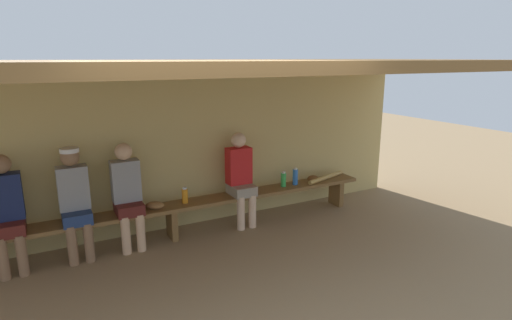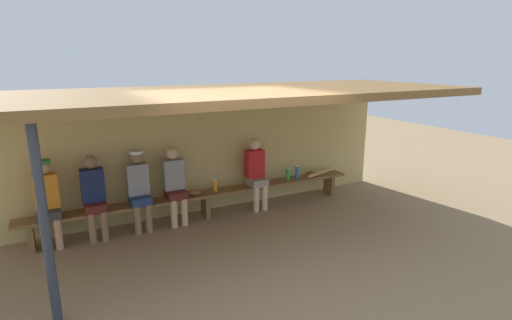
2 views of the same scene
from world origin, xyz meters
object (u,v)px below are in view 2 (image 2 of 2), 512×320
(bench, at_px, (205,197))
(baseball_bat, at_px, (321,173))
(player_in_white, at_px, (94,194))
(player_leftmost, at_px, (256,171))
(water_bottle_clear, at_px, (288,174))
(support_post, at_px, (45,229))
(baseball_glove_worn, at_px, (311,174))
(player_in_blue, at_px, (139,187))
(player_shirtless_tan, at_px, (175,182))
(baseball_glove_dark_brown, at_px, (194,192))
(player_in_red, at_px, (47,199))
(water_bottle_orange, at_px, (297,172))
(water_bottle_blue, at_px, (215,186))

(bench, relative_size, baseball_bat, 7.23)
(player_in_white, bearing_deg, player_leftmost, 0.00)
(bench, xyz_separation_m, water_bottle_clear, (1.74, 0.00, 0.18))
(support_post, bearing_deg, baseball_glove_worn, 23.93)
(player_in_blue, relative_size, player_shirtless_tan, 1.01)
(player_leftmost, height_order, baseball_bat, player_leftmost)
(baseball_glove_dark_brown, bearing_deg, bench, -142.64)
(player_in_white, relative_size, baseball_bat, 1.61)
(baseball_bat, bearing_deg, player_in_red, 162.92)
(player_in_blue, bearing_deg, support_post, -122.39)
(water_bottle_clear, bearing_deg, player_in_blue, -179.98)
(support_post, bearing_deg, baseball_glove_dark_brown, 42.68)
(water_bottle_clear, xyz_separation_m, baseball_glove_worn, (0.55, 0.01, -0.06))
(water_bottle_orange, xyz_separation_m, water_bottle_blue, (-1.75, 0.01, -0.02))
(water_bottle_clear, bearing_deg, water_bottle_blue, 179.73)
(player_in_white, distance_m, baseball_glove_dark_brown, 1.63)
(player_in_red, bearing_deg, water_bottle_blue, 0.17)
(player_in_blue, bearing_deg, player_in_white, -179.96)
(player_in_white, height_order, baseball_glove_dark_brown, player_in_white)
(bench, distance_m, player_in_white, 1.86)
(water_bottle_blue, height_order, baseball_glove_worn, water_bottle_blue)
(player_in_blue, height_order, water_bottle_orange, player_in_blue)
(support_post, height_order, baseball_glove_dark_brown, support_post)
(support_post, distance_m, baseball_bat, 5.46)
(bench, distance_m, player_leftmost, 1.08)
(player_in_white, bearing_deg, bench, -0.10)
(bench, distance_m, player_in_blue, 1.20)
(baseball_glove_worn, xyz_separation_m, baseball_bat, (0.24, -0.01, -0.01))
(water_bottle_orange, relative_size, baseball_bat, 0.32)
(player_in_red, bearing_deg, player_leftmost, -0.01)
(baseball_glove_dark_brown, bearing_deg, water_bottle_blue, -143.08)
(player_leftmost, distance_m, baseball_bat, 1.52)
(bench, bearing_deg, player_leftmost, 0.17)
(baseball_glove_dark_brown, height_order, baseball_glove_worn, same)
(bench, bearing_deg, support_post, -139.68)
(support_post, distance_m, bench, 3.32)
(player_leftmost, xyz_separation_m, player_in_white, (-2.85, 0.00, 0.00))
(player_in_white, bearing_deg, player_in_red, 179.96)
(player_in_white, height_order, baseball_glove_worn, player_in_white)
(baseball_glove_dark_brown, relative_size, baseball_bat, 0.29)
(support_post, height_order, player_leftmost, support_post)
(water_bottle_clear, height_order, baseball_glove_worn, water_bottle_clear)
(player_in_white, height_order, water_bottle_blue, player_in_white)
(water_bottle_blue, bearing_deg, support_post, -141.69)
(water_bottle_orange, relative_size, water_bottle_blue, 1.22)
(player_in_blue, distance_m, player_in_red, 1.33)
(water_bottle_orange, bearing_deg, bench, -179.93)
(player_in_red, height_order, baseball_glove_dark_brown, player_in_red)
(player_shirtless_tan, bearing_deg, water_bottle_blue, 0.67)
(support_post, xyz_separation_m, baseball_glove_dark_brown, (2.26, 2.08, -0.60))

